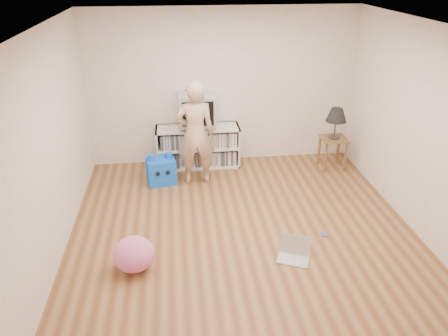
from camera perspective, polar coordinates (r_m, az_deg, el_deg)
The scene contains 13 objects.
ground at distance 5.90m, azimuth 2.32°, elevation -7.75°, with size 4.50×4.50×0.00m, color brown.
walls at distance 5.30m, azimuth 2.56°, elevation 4.06°, with size 4.52×4.52×2.60m.
ceiling at distance 4.97m, azimuth 2.87°, elevation 18.14°, with size 4.50×4.50×0.01m, color white.
media_unit at distance 7.49m, azimuth -3.41°, elevation 2.86°, with size 1.40×0.45×0.70m.
dvd_deck at distance 7.33m, azimuth -3.48°, elevation 5.59°, with size 0.45×0.35×0.07m, color gray.
crt_tv at distance 7.24m, azimuth -3.54°, elevation 7.70°, with size 0.60×0.53×0.50m.
side_table at distance 7.56m, azimuth 14.04°, elevation 2.88°, with size 0.42×0.42×0.55m.
table_lamp at distance 7.38m, azimuth 14.47°, elevation 6.64°, with size 0.34×0.34×0.52m.
person at distance 6.72m, azimuth -3.78°, elevation 4.46°, with size 0.60×0.39×1.65m, color tan.
laptop at distance 5.40m, azimuth 9.15°, elevation -10.79°, with size 0.46×0.42×0.26m.
playing_cards at distance 5.89m, azimuth 12.95°, elevation -8.46°, with size 0.07×0.09×0.02m, color #4358B3.
plush_blue at distance 6.99m, azimuth -8.21°, elevation -0.33°, with size 0.49×0.43×0.50m.
plush_pink at distance 5.19m, azimuth -11.72°, elevation -10.96°, with size 0.47×0.47×0.40m, color pink.
Camera 1 is at (-0.81, -4.86, 3.25)m, focal length 35.00 mm.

